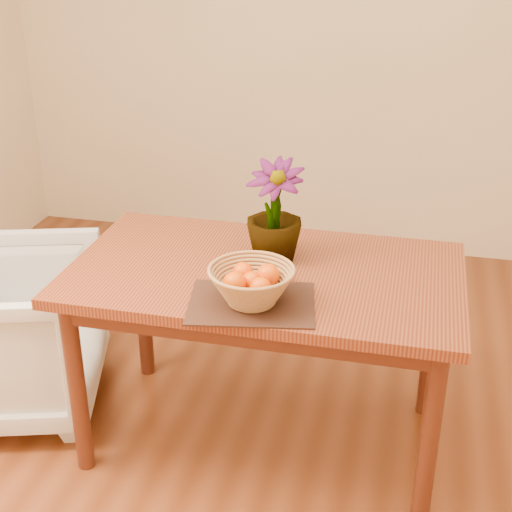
% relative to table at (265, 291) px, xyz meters
% --- Properties ---
extents(floor, '(4.50, 4.50, 0.00)m').
position_rel_table_xyz_m(floor, '(0.00, -0.30, -0.66)').
color(floor, brown).
rests_on(floor, ground).
extents(wall_back, '(4.00, 0.02, 2.70)m').
position_rel_table_xyz_m(wall_back, '(0.00, 1.95, 0.69)').
color(wall_back, '#FFE4C2').
rests_on(wall_back, floor).
extents(table, '(1.40, 0.80, 0.75)m').
position_rel_table_xyz_m(table, '(0.00, 0.00, 0.00)').
color(table, brown).
rests_on(table, floor).
extents(placemat, '(0.46, 0.37, 0.01)m').
position_rel_table_xyz_m(placemat, '(0.01, -0.26, 0.09)').
color(placemat, '#391E15').
rests_on(placemat, table).
extents(wicker_basket, '(0.28, 0.28, 0.12)m').
position_rel_table_xyz_m(wicker_basket, '(0.01, -0.26, 0.15)').
color(wicker_basket, '#B17B49').
rests_on(wicker_basket, placemat).
extents(orange_pile, '(0.17, 0.16, 0.07)m').
position_rel_table_xyz_m(orange_pile, '(0.01, -0.26, 0.18)').
color(orange_pile, '#FF6004').
rests_on(orange_pile, wicker_basket).
extents(potted_plant, '(0.22, 0.22, 0.37)m').
position_rel_table_xyz_m(potted_plant, '(0.01, 0.09, 0.27)').
color(potted_plant, '#1C4B15').
rests_on(potted_plant, table).
extents(armchair, '(0.86, 0.89, 0.74)m').
position_rel_table_xyz_m(armchair, '(-1.08, -0.01, -0.29)').
color(armchair, gray).
rests_on(armchair, floor).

